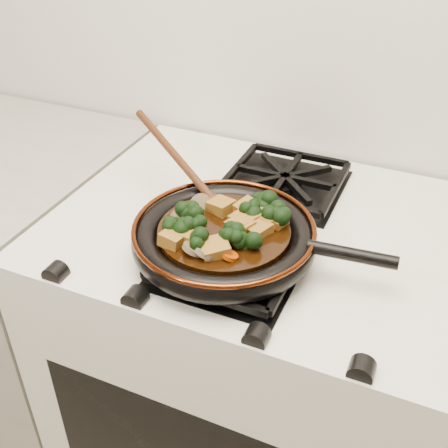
% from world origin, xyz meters
% --- Properties ---
extents(stove, '(0.76, 0.60, 0.90)m').
position_xyz_m(stove, '(0.00, 1.69, 0.45)').
color(stove, silver).
rests_on(stove, ground).
extents(burner_grate_front, '(0.23, 0.23, 0.03)m').
position_xyz_m(burner_grate_front, '(0.00, 1.55, 0.91)').
color(burner_grate_front, black).
rests_on(burner_grate_front, stove).
extents(burner_grate_back, '(0.23, 0.23, 0.03)m').
position_xyz_m(burner_grate_back, '(0.00, 1.83, 0.91)').
color(burner_grate_back, black).
rests_on(burner_grate_back, stove).
extents(skillet, '(0.43, 0.31, 0.05)m').
position_xyz_m(skillet, '(-0.02, 1.57, 0.94)').
color(skillet, black).
rests_on(skillet, burner_grate_front).
extents(braising_sauce, '(0.22, 0.22, 0.02)m').
position_xyz_m(braising_sauce, '(-0.02, 1.56, 0.95)').
color(braising_sauce, black).
rests_on(braising_sauce, skillet).
extents(tofu_cube_0, '(0.05, 0.05, 0.02)m').
position_xyz_m(tofu_cube_0, '(0.04, 1.58, 0.97)').
color(tofu_cube_0, olive).
rests_on(tofu_cube_0, braising_sauce).
extents(tofu_cube_1, '(0.05, 0.05, 0.03)m').
position_xyz_m(tofu_cube_1, '(0.01, 1.57, 0.97)').
color(tofu_cube_1, olive).
rests_on(tofu_cube_1, braising_sauce).
extents(tofu_cube_2, '(0.05, 0.05, 0.02)m').
position_xyz_m(tofu_cube_2, '(0.01, 1.58, 0.97)').
color(tofu_cube_2, olive).
rests_on(tofu_cube_2, braising_sauce).
extents(tofu_cube_3, '(0.05, 0.04, 0.02)m').
position_xyz_m(tofu_cube_3, '(0.05, 1.61, 0.97)').
color(tofu_cube_3, olive).
rests_on(tofu_cube_3, braising_sauce).
extents(tofu_cube_4, '(0.05, 0.05, 0.03)m').
position_xyz_m(tofu_cube_4, '(0.04, 1.61, 0.97)').
color(tofu_cube_4, olive).
rests_on(tofu_cube_4, braising_sauce).
extents(tofu_cube_5, '(0.05, 0.05, 0.03)m').
position_xyz_m(tofu_cube_5, '(-0.05, 1.62, 0.97)').
color(tofu_cube_5, olive).
rests_on(tofu_cube_5, braising_sauce).
extents(tofu_cube_6, '(0.06, 0.06, 0.03)m').
position_xyz_m(tofu_cube_6, '(0.01, 1.59, 0.97)').
color(tofu_cube_6, olive).
rests_on(tofu_cube_6, braising_sauce).
extents(tofu_cube_7, '(0.05, 0.05, 0.02)m').
position_xyz_m(tofu_cube_7, '(0.01, 1.58, 0.97)').
color(tofu_cube_7, olive).
rests_on(tofu_cube_7, braising_sauce).
extents(tofu_cube_8, '(0.05, 0.05, 0.03)m').
position_xyz_m(tofu_cube_8, '(0.00, 1.62, 0.97)').
color(tofu_cube_8, olive).
rests_on(tofu_cube_8, braising_sauce).
extents(tofu_cube_9, '(0.06, 0.06, 0.03)m').
position_xyz_m(tofu_cube_9, '(-0.01, 1.50, 0.97)').
color(tofu_cube_9, olive).
rests_on(tofu_cube_9, braising_sauce).
extents(tofu_cube_10, '(0.04, 0.04, 0.02)m').
position_xyz_m(tofu_cube_10, '(-0.05, 1.52, 0.97)').
color(tofu_cube_10, olive).
rests_on(tofu_cube_10, braising_sauce).
extents(tofu_cube_11, '(0.04, 0.04, 0.03)m').
position_xyz_m(tofu_cube_11, '(-0.08, 1.50, 0.97)').
color(tofu_cube_11, olive).
rests_on(tofu_cube_11, braising_sauce).
extents(broccoli_floret_0, '(0.09, 0.09, 0.06)m').
position_xyz_m(broccoli_floret_0, '(0.03, 1.53, 0.97)').
color(broccoli_floret_0, black).
rests_on(broccoli_floret_0, braising_sauce).
extents(broccoli_floret_1, '(0.08, 0.08, 0.07)m').
position_xyz_m(broccoli_floret_1, '(-0.06, 1.53, 0.97)').
color(broccoli_floret_1, black).
rests_on(broccoli_floret_1, braising_sauce).
extents(broccoli_floret_2, '(0.08, 0.09, 0.06)m').
position_xyz_m(broccoli_floret_2, '(0.02, 1.64, 0.97)').
color(broccoli_floret_2, black).
rests_on(broccoli_floret_2, braising_sauce).
extents(broccoli_floret_3, '(0.08, 0.08, 0.06)m').
position_xyz_m(broccoli_floret_3, '(0.05, 1.62, 0.97)').
color(broccoli_floret_3, black).
rests_on(broccoli_floret_3, braising_sauce).
extents(broccoli_floret_4, '(0.08, 0.08, 0.05)m').
position_xyz_m(broccoli_floret_4, '(0.01, 1.54, 0.97)').
color(broccoli_floret_4, black).
rests_on(broccoli_floret_4, braising_sauce).
extents(broccoli_floret_5, '(0.07, 0.08, 0.06)m').
position_xyz_m(broccoli_floret_5, '(-0.03, 1.50, 0.97)').
color(broccoli_floret_5, black).
rests_on(broccoli_floret_5, braising_sauce).
extents(broccoli_floret_6, '(0.07, 0.07, 0.06)m').
position_xyz_m(broccoli_floret_6, '(0.01, 1.62, 0.97)').
color(broccoli_floret_6, black).
rests_on(broccoli_floret_6, braising_sauce).
extents(broccoli_floret_7, '(0.06, 0.06, 0.06)m').
position_xyz_m(broccoli_floret_7, '(-0.08, 1.52, 0.97)').
color(broccoli_floret_7, black).
rests_on(broccoli_floret_7, braising_sauce).
extents(broccoli_floret_8, '(0.08, 0.08, 0.07)m').
position_xyz_m(broccoli_floret_8, '(-0.08, 1.57, 0.97)').
color(broccoli_floret_8, black).
rests_on(broccoli_floret_8, braising_sauce).
extents(carrot_coin_0, '(0.03, 0.03, 0.02)m').
position_xyz_m(carrot_coin_0, '(-0.01, 1.62, 0.96)').
color(carrot_coin_0, '#A43504').
rests_on(carrot_coin_0, braising_sauce).
extents(carrot_coin_1, '(0.03, 0.03, 0.02)m').
position_xyz_m(carrot_coin_1, '(0.02, 1.50, 0.96)').
color(carrot_coin_1, '#A43504').
rests_on(carrot_coin_1, braising_sauce).
extents(carrot_coin_2, '(0.03, 0.03, 0.02)m').
position_xyz_m(carrot_coin_2, '(-0.09, 1.59, 0.96)').
color(carrot_coin_2, '#A43504').
rests_on(carrot_coin_2, braising_sauce).
extents(carrot_coin_3, '(0.03, 0.03, 0.02)m').
position_xyz_m(carrot_coin_3, '(0.05, 1.60, 0.96)').
color(carrot_coin_3, '#A43504').
rests_on(carrot_coin_3, braising_sauce).
extents(mushroom_slice_0, '(0.05, 0.05, 0.03)m').
position_xyz_m(mushroom_slice_0, '(-0.02, 1.49, 0.97)').
color(mushroom_slice_0, brown).
rests_on(mushroom_slice_0, braising_sauce).
extents(mushroom_slice_1, '(0.05, 0.05, 0.02)m').
position_xyz_m(mushroom_slice_1, '(0.04, 1.62, 0.97)').
color(mushroom_slice_1, brown).
rests_on(mushroom_slice_1, braising_sauce).
extents(mushroom_slice_2, '(0.05, 0.05, 0.02)m').
position_xyz_m(mushroom_slice_2, '(-0.04, 1.49, 0.97)').
color(mushroom_slice_2, brown).
rests_on(mushroom_slice_2, braising_sauce).
extents(mushroom_slice_3, '(0.05, 0.05, 0.03)m').
position_xyz_m(mushroom_slice_3, '(-0.08, 1.61, 0.97)').
color(mushroom_slice_3, brown).
rests_on(mushroom_slice_3, braising_sauce).
extents(mushroom_slice_4, '(0.04, 0.04, 0.02)m').
position_xyz_m(mushroom_slice_4, '(-0.10, 1.56, 0.97)').
color(mushroom_slice_4, brown).
rests_on(mushroom_slice_4, braising_sauce).
extents(wooden_spoon, '(0.16, 0.11, 0.28)m').
position_xyz_m(wooden_spoon, '(-0.13, 1.67, 0.99)').
color(wooden_spoon, '#41200E').
rests_on(wooden_spoon, braising_sauce).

